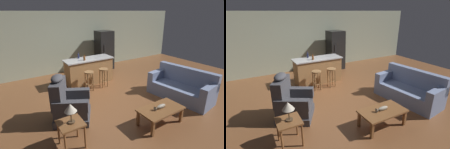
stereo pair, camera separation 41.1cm
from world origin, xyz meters
TOP-DOWN VIEW (x-y plane):
  - ground_plane at (0.00, 0.00)m, footprint 12.00×12.00m
  - back_wall at (0.00, 3.12)m, footprint 12.00×0.05m
  - coffee_table at (0.25, -1.94)m, footprint 1.10×0.60m
  - fish_figurine at (0.23, -1.93)m, footprint 0.34×0.10m
  - couch at (1.85, -1.35)m, footprint 1.07×1.99m
  - recliner_near_lamp at (-1.51, -0.56)m, footprint 1.14×1.14m
  - end_table at (-1.81, -1.49)m, footprint 0.48×0.48m
  - table_lamp at (-1.79, -1.50)m, footprint 0.24×0.24m
  - kitchen_island at (0.00, 1.35)m, footprint 1.80×0.70m
  - bar_stool_left at (-0.31, 0.72)m, footprint 0.32×0.32m
  - bar_stool_right at (0.26, 0.72)m, footprint 0.32×0.32m
  - refrigerator at (1.40, 2.55)m, footprint 0.70×0.69m
  - bottle_tall_green at (-0.23, 1.20)m, footprint 0.08×0.08m
  - bottle_short_amber at (-0.30, 1.57)m, footprint 0.07×0.07m

SIDE VIEW (x-z plane):
  - ground_plane at x=0.00m, z-range 0.00..0.00m
  - couch at x=1.85m, z-range -0.13..0.81m
  - coffee_table at x=0.25m, z-range 0.15..0.57m
  - recliner_near_lamp at x=-1.51m, z-range -0.18..1.02m
  - end_table at x=-1.81m, z-range 0.18..0.74m
  - fish_figurine at x=0.23m, z-range 0.41..0.51m
  - bar_stool_left at x=-0.31m, z-range 0.13..0.81m
  - bar_stool_right at x=0.26m, z-range 0.13..0.81m
  - kitchen_island at x=0.00m, z-range 0.00..0.95m
  - table_lamp at x=-1.79m, z-range 0.66..1.07m
  - refrigerator at x=1.40m, z-range 0.00..1.76m
  - bottle_tall_green at x=-0.23m, z-range 0.92..1.13m
  - bottle_short_amber at x=-0.30m, z-range 0.92..1.15m
  - back_wall at x=0.00m, z-range 0.00..2.60m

